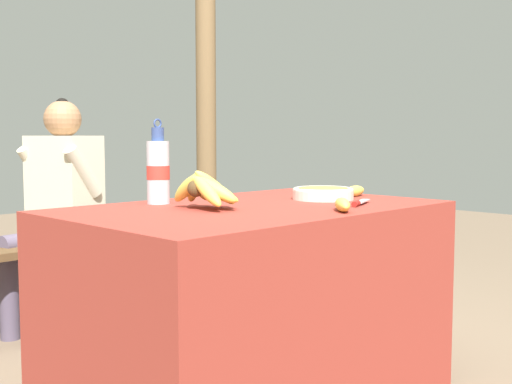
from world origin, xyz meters
The scene contains 11 objects.
market_counter centered at (0.00, 0.00, 0.35)m, with size 1.29×0.82×0.69m.
banana_bunch_ripe centered at (-0.18, 0.04, 0.76)m, with size 0.18×0.28×0.14m.
serving_bowl centered at (0.35, -0.03, 0.72)m, with size 0.23×0.23×0.04m.
water_bottle centered at (-0.19, 0.28, 0.81)m, with size 0.08×0.08×0.30m.
loose_banana_front centered at (0.08, -0.32, 0.72)m, with size 0.14×0.14×0.04m.
loose_banana_side centered at (0.52, -0.04, 0.72)m, with size 0.17×0.08×0.04m.
knife centered at (0.26, -0.25, 0.70)m, with size 0.18×0.10×0.02m.
wooden_bench centered at (0.03, 1.29, 0.35)m, with size 1.36×0.32×0.43m.
seated_vendor centered at (-0.07, 1.25, 0.64)m, with size 0.45×0.42×1.11m.
banana_bunch_green centered at (0.43, 1.29, 0.49)m, with size 0.16×0.26×0.12m.
support_post_far centered at (1.12, 1.54, 1.28)m, with size 0.13×0.13×2.56m.
Camera 1 is at (-1.53, -1.55, 0.93)m, focal length 45.00 mm.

